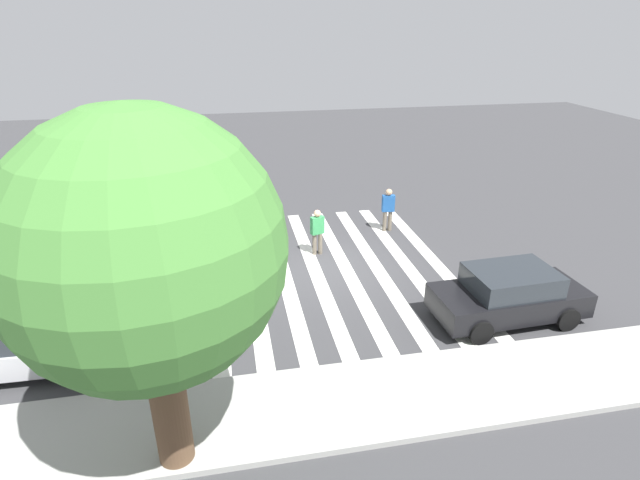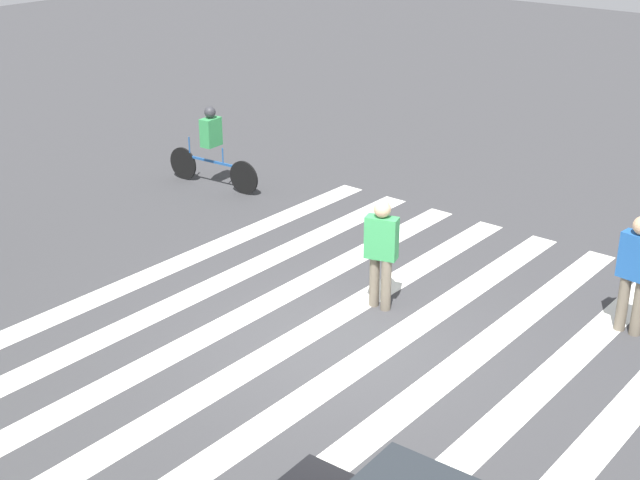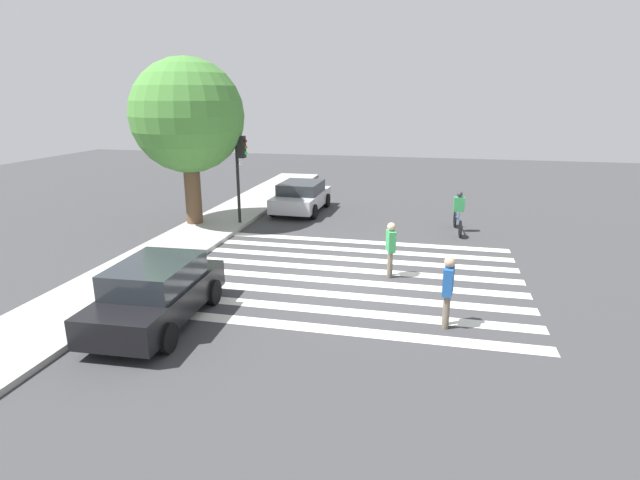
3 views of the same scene
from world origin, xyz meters
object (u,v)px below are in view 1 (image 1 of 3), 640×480
at_px(traffic_light, 147,289).
at_px(car_parked_far_curb, 509,295).
at_px(street_tree, 145,251).
at_px(pedestrian_adult_yellow_jacket, 388,207).
at_px(cyclist_far_lane, 155,220).
at_px(car_parked_silver_sedan, 31,340).
at_px(pedestrian_adult_blue_shirt, 317,230).

xyz_separation_m(traffic_light, car_parked_far_curb, (-8.92, -1.34, -1.91)).
relative_size(street_tree, car_parked_far_curb, 1.58).
height_order(traffic_light, pedestrian_adult_yellow_jacket, traffic_light).
xyz_separation_m(cyclist_far_lane, car_parked_far_curb, (-9.85, 7.14, -0.11)).
distance_m(street_tree, car_parked_silver_sedan, 6.16).
distance_m(pedestrian_adult_blue_shirt, car_parked_silver_sedan, 8.99).
height_order(car_parked_far_curb, car_parked_silver_sedan, car_parked_far_curb).
distance_m(car_parked_far_curb, car_parked_silver_sedan, 11.97).
xyz_separation_m(street_tree, car_parked_silver_sedan, (3.46, -3.57, -3.63)).
distance_m(pedestrian_adult_yellow_jacket, cyclist_far_lane, 8.62).
distance_m(pedestrian_adult_yellow_jacket, car_parked_far_curb, 6.66).
bearing_deg(pedestrian_adult_blue_shirt, pedestrian_adult_yellow_jacket, -170.33).
distance_m(street_tree, pedestrian_adult_yellow_jacket, 12.64).
relative_size(pedestrian_adult_yellow_jacket, cyclist_far_lane, 0.77).
height_order(pedestrian_adult_blue_shirt, car_parked_far_curb, pedestrian_adult_blue_shirt).
bearing_deg(car_parked_silver_sedan, traffic_light, 152.79).
bearing_deg(car_parked_far_curb, car_parked_silver_sedan, -3.97).
xyz_separation_m(street_tree, car_parked_far_curb, (-8.50, -3.25, -3.58)).
bearing_deg(street_tree, traffic_light, -77.78).
bearing_deg(pedestrian_adult_yellow_jacket, traffic_light, 52.93).
bearing_deg(car_parked_silver_sedan, car_parked_far_curb, 179.81).
xyz_separation_m(car_parked_far_curb, car_parked_silver_sedan, (11.96, -0.31, -0.05)).
bearing_deg(car_parked_silver_sedan, pedestrian_adult_yellow_jacket, -148.50).
bearing_deg(pedestrian_adult_blue_shirt, car_parked_silver_sedan, 14.17).
distance_m(traffic_light, cyclist_far_lane, 8.72).
height_order(cyclist_far_lane, car_parked_far_curb, cyclist_far_lane).
relative_size(street_tree, pedestrian_adult_yellow_jacket, 3.89).
xyz_separation_m(pedestrian_adult_yellow_jacket, cyclist_far_lane, (8.60, -0.60, -0.09)).
relative_size(pedestrian_adult_blue_shirt, pedestrian_adult_yellow_jacket, 0.97).
distance_m(street_tree, cyclist_far_lane, 11.04).
bearing_deg(car_parked_far_curb, cyclist_far_lane, -38.37).
relative_size(cyclist_far_lane, car_parked_far_curb, 0.53).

